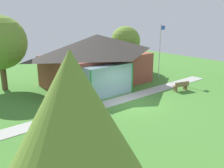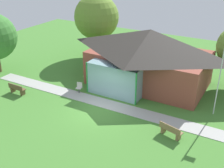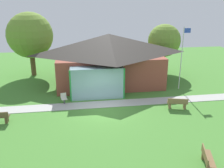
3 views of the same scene
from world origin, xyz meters
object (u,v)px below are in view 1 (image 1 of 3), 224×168
(pavilion, at_px, (98,59))
(tree_behind_pavilion_right, at_px, (125,41))
(bench_mid_left, at_px, (52,130))
(flagpole, at_px, (160,49))
(patio_chair_west, at_px, (88,101))
(tree_lawn_corner, at_px, (73,116))
(bench_mid_right, at_px, (181,86))

(pavilion, xyz_separation_m, tree_behind_pavilion_right, (6.48, 3.18, 0.98))
(bench_mid_left, bearing_deg, tree_behind_pavilion_right, 35.04)
(bench_mid_left, bearing_deg, pavilion, 40.58)
(flagpole, xyz_separation_m, patio_chair_west, (-10.23, -1.95, -2.66))
(tree_lawn_corner, bearing_deg, patio_chair_west, 54.16)
(pavilion, distance_m, patio_chair_west, 6.27)
(bench_mid_right, xyz_separation_m, tree_lawn_corner, (-15.04, -7.09, 3.65))
(bench_mid_left, bearing_deg, flagpole, 18.17)
(tree_lawn_corner, relative_size, tree_behind_pavilion_right, 1.11)
(bench_mid_left, height_order, tree_behind_pavilion_right, tree_behind_pavilion_right)
(patio_chair_west, xyz_separation_m, tree_lawn_corner, (-6.63, -9.17, 3.64))
(bench_mid_right, relative_size, patio_chair_west, 1.82)
(bench_mid_left, bearing_deg, patio_chair_west, 32.34)
(pavilion, relative_size, bench_mid_left, 7.01)
(bench_mid_left, height_order, tree_lawn_corner, tree_lawn_corner)
(pavilion, height_order, flagpole, flagpole)
(tree_lawn_corner, bearing_deg, pavilion, 51.65)
(pavilion, height_order, bench_mid_right, pavilion)
(pavilion, distance_m, tree_behind_pavilion_right, 7.28)
(bench_mid_left, height_order, bench_mid_right, same)
(tree_behind_pavilion_right, bearing_deg, patio_chair_west, -144.55)
(pavilion, relative_size, bench_mid_right, 6.75)
(bench_mid_left, relative_size, bench_mid_right, 0.96)
(pavilion, bearing_deg, bench_mid_right, -55.75)
(flagpole, relative_size, patio_chair_west, 6.49)
(bench_mid_right, bearing_deg, tree_lawn_corner, -139.80)
(flagpole, bearing_deg, bench_mid_left, -162.46)
(bench_mid_left, distance_m, patio_chair_west, 4.98)
(patio_chair_west, bearing_deg, tree_behind_pavilion_right, -159.58)
(bench_mid_left, xyz_separation_m, bench_mid_right, (12.65, 0.53, 0.00))
(bench_mid_left, distance_m, bench_mid_right, 12.66)
(bench_mid_left, distance_m, tree_lawn_corner, 7.88)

